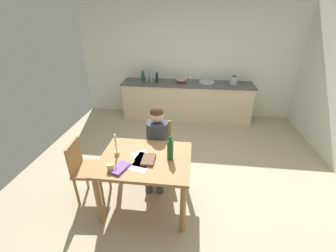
{
  "coord_description": "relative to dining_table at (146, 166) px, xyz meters",
  "views": [
    {
      "loc": [
        0.16,
        -2.82,
        2.34
      ],
      "look_at": [
        -0.19,
        0.07,
        0.85
      ],
      "focal_mm": 23.48,
      "sensor_mm": 36.0,
      "label": 1
    }
  ],
  "objects": [
    {
      "name": "ground_plane",
      "position": [
        0.39,
        0.63,
        -0.65
      ],
      "size": [
        5.2,
        5.2,
        0.04
      ],
      "primitive_type": "cube",
      "color": "tan"
    },
    {
      "name": "bottle_oil",
      "position": [
        -0.67,
        2.89,
        0.38
      ],
      "size": [
        0.08,
        0.08,
        0.25
      ],
      "color": "#194C23",
      "rests_on": "kitchen_counter"
    },
    {
      "name": "stovetop_kettle",
      "position": [
        1.45,
        2.87,
        0.37
      ],
      "size": [
        0.18,
        0.18,
        0.22
      ],
      "color": "#B7BABF",
      "rests_on": "kitchen_counter"
    },
    {
      "name": "dining_table",
      "position": [
        0.0,
        0.0,
        0.0
      ],
      "size": [
        1.12,
        0.88,
        0.75
      ],
      "color": "#9E7042",
      "rests_on": "ground"
    },
    {
      "name": "mixing_bowl",
      "position": [
        0.24,
        2.9,
        0.33
      ],
      "size": [
        0.28,
        0.28,
        0.12
      ],
      "primitive_type": "ellipsoid",
      "color": "tan",
      "rests_on": "kitchen_counter"
    },
    {
      "name": "book_cookery",
      "position": [
        0.05,
        -0.05,
        0.13
      ],
      "size": [
        0.15,
        0.24,
        0.03
      ],
      "primitive_type": "cube",
      "rotation": [
        0.0,
        0.0,
        0.01
      ],
      "color": "brown",
      "rests_on": "dining_table"
    },
    {
      "name": "book_magazine",
      "position": [
        -0.24,
        -0.25,
        0.13
      ],
      "size": [
        0.21,
        0.27,
        0.03
      ],
      "primitive_type": "cube",
      "rotation": [
        0.0,
        0.0,
        -0.33
      ],
      "color": "#784DAC",
      "rests_on": "dining_table"
    },
    {
      "name": "coffee_mug",
      "position": [
        -0.33,
        -0.28,
        0.16
      ],
      "size": [
        0.11,
        0.07,
        0.09
      ],
      "color": "#F2CC4C",
      "rests_on": "dining_table"
    },
    {
      "name": "wine_bottle_on_table",
      "position": [
        0.31,
        0.02,
        0.25
      ],
      "size": [
        0.08,
        0.08,
        0.31
      ],
      "color": "#194C23",
      "rests_on": "dining_table"
    },
    {
      "name": "sink_unit",
      "position": [
        0.84,
        2.88,
        0.29
      ],
      "size": [
        0.36,
        0.36,
        0.24
      ],
      "color": "#B2B7BC",
      "rests_on": "kitchen_counter"
    },
    {
      "name": "person_seated",
      "position": [
        0.05,
        0.53,
        0.05
      ],
      "size": [
        0.33,
        0.59,
        1.19
      ],
      "color": "#333842",
      "rests_on": "ground"
    },
    {
      "name": "kitchen_counter",
      "position": [
        0.39,
        2.87,
        -0.18
      ],
      "size": [
        3.06,
        0.64,
        0.9
      ],
      "color": "beige",
      "rests_on": "ground"
    },
    {
      "name": "chair_at_table",
      "position": [
        0.05,
        0.68,
        -0.13
      ],
      "size": [
        0.41,
        0.41,
        0.89
      ],
      "color": "#9E7042",
      "rests_on": "ground"
    },
    {
      "name": "paper_envelope",
      "position": [
        -0.05,
        0.01,
        0.12
      ],
      "size": [
        0.34,
        0.36,
        0.0
      ],
      "primitive_type": "cube",
      "rotation": [
        0.0,
        0.0,
        0.58
      ],
      "color": "white",
      "rests_on": "dining_table"
    },
    {
      "name": "wine_glass_near_sink",
      "position": [
        0.45,
        3.02,
        0.38
      ],
      "size": [
        0.07,
        0.07,
        0.15
      ],
      "color": "silver",
      "rests_on": "kitchen_counter"
    },
    {
      "name": "bottle_wine_red",
      "position": [
        -0.46,
        2.85,
        0.4
      ],
      "size": [
        0.07,
        0.07,
        0.31
      ],
      "color": "#8C999E",
      "rests_on": "kitchen_counter"
    },
    {
      "name": "chair_side_empty",
      "position": [
        -0.82,
        0.02,
        -0.13
      ],
      "size": [
        0.43,
        0.43,
        0.89
      ],
      "color": "#9E7042",
      "rests_on": "ground"
    },
    {
      "name": "paper_bill",
      "position": [
        -0.02,
        -0.12,
        0.12
      ],
      "size": [
        0.28,
        0.34,
        0.0
      ],
      "primitive_type": "cube",
      "rotation": [
        0.0,
        0.0,
        -0.27
      ],
      "color": "white",
      "rests_on": "dining_table"
    },
    {
      "name": "wine_glass_by_kettle",
      "position": [
        0.34,
        3.02,
        0.38
      ],
      "size": [
        0.07,
        0.07,
        0.15
      ],
      "color": "silver",
      "rests_on": "kitchen_counter"
    },
    {
      "name": "bottle_sauce",
      "position": [
        -0.32,
        2.85,
        0.37
      ],
      "size": [
        0.07,
        0.07,
        0.25
      ],
      "color": "black",
      "rests_on": "kitchen_counter"
    },
    {
      "name": "candlestick",
      "position": [
        -0.36,
        0.02,
        0.2
      ],
      "size": [
        0.06,
        0.06,
        0.3
      ],
      "color": "gold",
      "rests_on": "dining_table"
    },
    {
      "name": "wine_glass_back_left",
      "position": [
        0.26,
        3.02,
        0.38
      ],
      "size": [
        0.07,
        0.07,
        0.15
      ],
      "color": "silver",
      "rests_on": "kitchen_counter"
    },
    {
      "name": "paper_letter",
      "position": [
        -0.02,
        -0.04,
        0.12
      ],
      "size": [
        0.26,
        0.33,
        0.0
      ],
      "primitive_type": "cube",
      "rotation": [
        0.0,
        0.0,
        -0.19
      ],
      "color": "white",
      "rests_on": "dining_table"
    },
    {
      "name": "wall_back",
      "position": [
        0.39,
        3.23,
        0.67
      ],
      "size": [
        5.2,
        0.12,
        2.6
      ],
      "primitive_type": "cube",
      "color": "silver",
      "rests_on": "ground"
    },
    {
      "name": "bottle_vinegar",
      "position": [
        -0.57,
        2.88,
        0.4
      ],
      "size": [
        0.08,
        0.08,
        0.31
      ],
      "color": "#8C999E",
      "rests_on": "kitchen_counter"
    }
  ]
}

